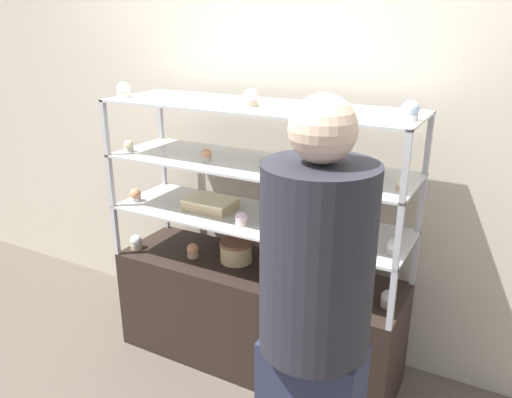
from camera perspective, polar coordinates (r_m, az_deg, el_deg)
name	(u,v)px	position (r m, az deg, el deg)	size (l,w,h in m)	color
ground_plane	(256,360)	(2.87, 0.00, -17.88)	(20.00, 20.00, 0.00)	brown
back_wall	(290,112)	(2.65, 3.90, 9.84)	(8.00, 0.05, 2.60)	beige
display_base	(256,315)	(2.71, 0.00, -13.15)	(1.49, 0.45, 0.56)	black
display_riser_lower	(256,220)	(2.46, 0.00, -2.47)	(1.49, 0.45, 0.28)	#B7B7BC
display_riser_middle	(256,166)	(2.37, 0.00, 3.74)	(1.49, 0.45, 0.28)	#B7B7BC
display_riser_upper	(256,108)	(2.31, 0.00, 10.35)	(1.49, 0.45, 0.28)	#B7B7BC
layer_cake_centerpiece	(236,251)	(2.61, -2.29, -5.97)	(0.17, 0.17, 0.11)	#DBBC84
sheet_cake_frosted	(210,204)	(2.56, -5.22, -0.57)	(0.25, 0.18, 0.06)	#DBBC84
cupcake_0	(136,242)	(2.84, -13.54, -4.81)	(0.07, 0.07, 0.08)	#CCB28C
cupcake_1	(193,251)	(2.68, -7.21, -5.87)	(0.07, 0.07, 0.08)	#CCB28C
cupcake_2	(311,282)	(2.38, 6.33, -9.39)	(0.07, 0.07, 0.08)	beige
cupcake_3	(388,299)	(2.31, 14.88, -10.97)	(0.07, 0.07, 0.08)	#CCB28C
price_tag_0	(338,309)	(2.21, 9.31, -12.34)	(0.04, 0.00, 0.04)	white
cupcake_4	(135,195)	(2.74, -13.62, 0.42)	(0.06, 0.06, 0.07)	white
cupcake_5	(241,219)	(2.35, -1.69, -2.28)	(0.06, 0.06, 0.07)	beige
cupcake_6	(310,233)	(2.21, 6.20, -3.90)	(0.06, 0.06, 0.07)	white
cupcake_7	(394,246)	(2.15, 15.52, -5.22)	(0.06, 0.06, 0.07)	beige
price_tag_1	(301,242)	(2.14, 5.16, -4.94)	(0.04, 0.00, 0.04)	white
cupcake_8	(129,146)	(2.66, -14.34, 5.88)	(0.05, 0.05, 0.06)	beige
cupcake_9	(207,155)	(2.41, -5.67, 5.02)	(0.05, 0.05, 0.06)	beige
cupcake_10	(298,167)	(2.21, 4.81, 3.69)	(0.05, 0.05, 0.06)	#CCB28C
cupcake_11	(402,183)	(2.06, 16.35, 1.73)	(0.05, 0.05, 0.06)	#CCB28C
price_tag_2	(339,186)	(1.99, 9.51, 1.46)	(0.04, 0.00, 0.04)	white
cupcake_12	(124,90)	(2.61, -14.89, 11.93)	(0.07, 0.07, 0.08)	beige
cupcake_13	(251,98)	(2.25, -0.57, 11.46)	(0.07, 0.07, 0.08)	#CCB28C
cupcake_14	(410,111)	(2.01, 17.23, 9.58)	(0.07, 0.07, 0.08)	white
price_tag_3	(218,105)	(2.16, -4.33, 10.68)	(0.04, 0.00, 0.04)	white
customer_figure	(314,316)	(1.70, 6.68, -13.16)	(0.36, 0.36, 1.56)	#282D47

